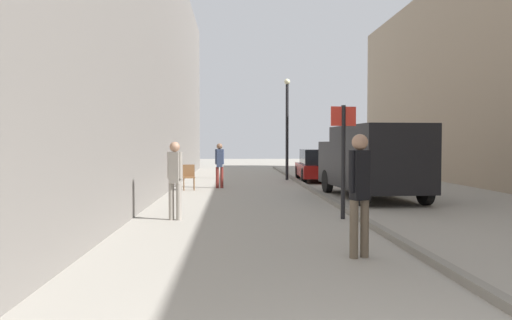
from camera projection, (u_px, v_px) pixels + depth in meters
name	position (u px, v px, depth m)	size (l,w,h in m)	color
ground_plane	(277.00, 202.00, 14.34)	(80.00, 80.00, 0.00)	gray
building_facade_left	(101.00, 39.00, 13.95)	(2.89, 40.00, 9.42)	slate
kerb_strip	(330.00, 200.00, 14.41)	(0.16, 40.00, 0.12)	slate
pedestrian_main_foreground	(360.00, 187.00, 7.38)	(0.36, 0.27, 1.87)	brown
pedestrian_mid_block	(220.00, 162.00, 18.92)	(0.34, 0.22, 1.73)	maroon
pedestrian_far_crossing	(175.00, 175.00, 11.03)	(0.34, 0.25, 1.77)	gray
delivery_van	(371.00, 159.00, 15.40)	(2.39, 5.46, 2.28)	black
parked_car	(318.00, 165.00, 22.62)	(1.97, 4.27, 1.45)	maroon
street_sign_post	(343.00, 152.00, 11.17)	(0.60, 0.13, 2.60)	black
lamp_post	(287.00, 122.00, 23.00)	(0.28, 0.28, 4.76)	black
cafe_chair_near_window	(189.00, 175.00, 18.17)	(0.49, 0.49, 0.94)	brown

